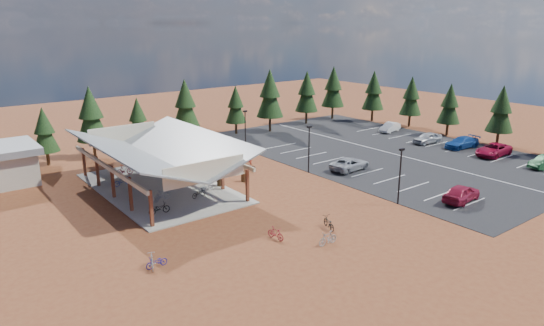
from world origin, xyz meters
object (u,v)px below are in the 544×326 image
object	(u,v)px
bike_0	(159,208)
car_7	(462,143)
bike_1	(161,195)
bike_6	(180,178)
bike_2	(123,181)
bike_13	(328,238)
trash_bin_1	(244,177)
car_9	(390,127)
lamp_post_2	(245,128)
bike_10	(157,262)
car_0	(462,193)
bike_4	(199,193)
bike_15	(250,159)
bike_7	(162,169)
bike_12	(329,223)
bike_9	(152,261)
car_2	(350,164)
car_8	(427,138)
lamp_post_1	(309,146)
trash_bin_0	(220,182)
bike_11	(276,233)
bike_pavilion	(158,151)
bike_5	(206,187)
bike_16	(248,168)
lamp_post_0	(400,172)
bike_3	(125,170)
car_6	(494,150)

from	to	relation	value
bike_0	car_7	distance (m)	40.94
bike_1	bike_6	size ratio (longest dim) A/B	0.96
bike_2	bike_13	bearing A→B (deg)	-162.34
trash_bin_1	car_9	bearing A→B (deg)	11.42
lamp_post_2	bike_2	size ratio (longest dim) A/B	2.97
bike_10	car_0	size ratio (longest dim) A/B	0.33
bike_0	bike_13	distance (m)	14.74
bike_4	bike_10	distance (m)	13.26
bike_10	car_0	world-z (taller)	car_0
trash_bin_1	bike_15	distance (m)	6.42
car_9	car_7	bearing A→B (deg)	-13.71
bike_7	car_9	bearing A→B (deg)	-91.18
bike_4	bike_12	xyz separation A→B (m)	(4.69, -12.32, -0.03)
trash_bin_1	bike_9	xyz separation A→B (m)	(-15.15, -11.39, 0.07)
bike_6	bike_10	xyz separation A→B (m)	(-9.42, -15.04, -0.18)
bike_4	car_0	size ratio (longest dim) A/B	0.35
bike_6	car_2	world-z (taller)	car_2
trash_bin_1	bike_4	bearing A→B (deg)	-165.80
bike_15	car_8	bearing A→B (deg)	-170.06
lamp_post_1	bike_7	size ratio (longest dim) A/B	3.30
car_0	car_2	size ratio (longest dim) A/B	0.93
trash_bin_0	bike_11	xyz separation A→B (m)	(-3.14, -12.95, 0.03)
bike_pavilion	bike_15	distance (m)	12.43
bike_1	bike_11	world-z (taller)	bike_1
bike_7	bike_9	world-z (taller)	bike_7
lamp_post_2	bike_12	bearing A→B (deg)	-109.83
trash_bin_1	bike_5	distance (m)	4.74
lamp_post_1	bike_16	distance (m)	7.06
trash_bin_0	bike_1	distance (m)	6.45
trash_bin_0	bike_13	size ratio (longest dim) A/B	0.53
bike_pavilion	bike_16	distance (m)	10.46
bike_10	lamp_post_2	bearing A→B (deg)	134.04
car_0	car_7	bearing A→B (deg)	-65.29
bike_2	car_8	xyz separation A→B (m)	(39.19, -7.62, 0.22)
bike_13	car_8	bearing A→B (deg)	115.47
bike_11	bike_6	bearing A→B (deg)	80.06
bike_1	bike_6	distance (m)	5.37
bike_pavilion	bike_12	world-z (taller)	bike_pavilion
bike_0	bike_10	bearing A→B (deg)	157.56
trash_bin_1	lamp_post_0	bearing A→B (deg)	-62.09
bike_2	bike_3	bearing A→B (deg)	-24.47
lamp_post_1	car_2	world-z (taller)	lamp_post_1
bike_5	car_6	world-z (taller)	car_6
bike_10	car_0	distance (m)	27.69
bike_5	car_7	distance (m)	35.19
bike_5	car_8	xyz separation A→B (m)	(33.45, -1.07, 0.23)
bike_pavilion	bike_7	size ratio (longest dim) A/B	12.47
bike_11	car_8	distance (m)	36.47
bike_0	bike_5	world-z (taller)	bike_0
bike_5	car_8	distance (m)	33.47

